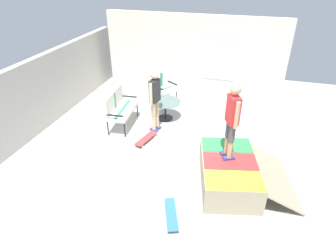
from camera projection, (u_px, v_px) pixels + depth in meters
ground_plane at (178, 156)px, 7.07m from camera, size 12.00×12.00×0.10m
back_wall_cinderblock at (31, 99)px, 7.52m from camera, size 9.00×0.20×1.95m
house_facade at (193, 56)px, 9.64m from camera, size 0.23×6.00×2.66m
skate_ramp at (230, 172)px, 6.01m from camera, size 2.14×2.25×0.60m
patio_bench at (119, 106)px, 7.99m from camera, size 1.29×0.65×1.02m
patio_chair_near_house at (163, 85)px, 9.32m from camera, size 0.82×0.80×1.02m
patio_table at (165, 106)px, 8.43m from camera, size 0.90×0.90×0.57m
person_watching at (155, 96)px, 7.58m from camera, size 0.47×0.29×1.74m
person_skater at (232, 117)px, 5.51m from camera, size 0.44×0.34×1.63m
skateboard_by_bench at (146, 138)px, 7.53m from camera, size 0.82×0.40×0.10m
skateboard_spare at (171, 214)px, 5.31m from camera, size 0.82×0.47×0.10m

